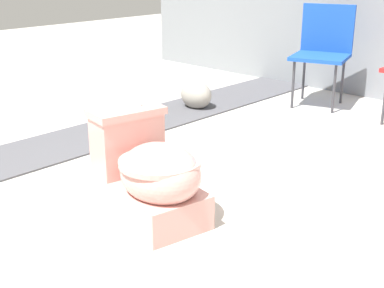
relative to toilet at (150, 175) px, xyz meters
name	(u,v)px	position (x,y,z in m)	size (l,w,h in m)	color
ground_plane	(157,210)	(-0.02, 0.06, -0.22)	(14.00, 14.00, 0.00)	#B7B2A8
gravel_strip	(95,135)	(-1.21, 0.56, -0.21)	(0.56, 8.00, 0.01)	#4C4C51
toilet	(150,175)	(0.00, 0.00, 0.00)	(0.69, 0.48, 0.52)	#E09E93
folding_chair_left	(324,44)	(-0.53, 2.47, 0.29)	(0.55, 0.55, 0.83)	#1947B2
boulder_near	(196,95)	(-1.19, 1.60, -0.10)	(0.30, 0.23, 0.23)	gray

